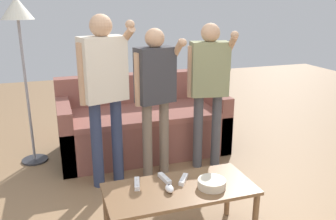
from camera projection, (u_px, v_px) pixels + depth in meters
name	position (u px, v px, depth m)	size (l,w,h in m)	color
couch	(142.00, 125.00, 4.17)	(1.88, 0.91, 0.86)	brown
coffee_table	(180.00, 195.00, 2.52)	(1.06, 0.48, 0.45)	brown
snack_bowl	(212.00, 183.00, 2.50)	(0.20, 0.20, 0.06)	beige
game_remote_nunchuk	(169.00, 189.00, 2.44)	(0.06, 0.09, 0.05)	white
floor_lamp	(18.00, 23.00, 3.52)	(0.32, 0.32, 1.75)	#2D2D33
player_left	(104.00, 82.00, 3.19)	(0.51, 0.31, 1.61)	#2D3856
player_center	(155.00, 86.00, 3.39)	(0.47, 0.32, 1.47)	#756656
player_right	(209.00, 80.00, 3.57)	(0.44, 0.37, 1.51)	#47474C
game_remote_wand_near	(137.00, 184.00, 2.53)	(0.07, 0.16, 0.03)	white
game_remote_wand_far	(183.00, 179.00, 2.59)	(0.12, 0.15, 0.03)	white
game_remote_wand_spare	(165.00, 179.00, 2.60)	(0.06, 0.16, 0.03)	white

